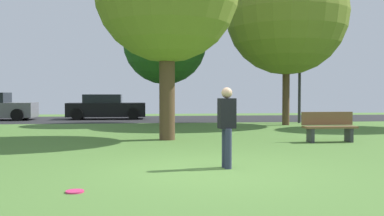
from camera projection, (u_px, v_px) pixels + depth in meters
name	position (u px, v px, depth m)	size (l,w,h in m)	color
ground_plane	(208.00, 171.00, 8.08)	(44.00, 44.00, 0.00)	#547F38
road_strip	(166.00, 119.00, 23.98)	(44.00, 6.40, 0.01)	#28282B
maple_tree_far	(287.00, 14.00, 19.39)	(5.52, 5.52, 7.83)	brown
birch_tree_lone	(165.00, 43.00, 20.10)	(3.94, 3.94, 5.82)	brown
person_catcher	(227.00, 124.00, 8.31)	(0.35, 0.30, 1.58)	#2D334C
frisbee_disc	(75.00, 191.00, 6.31)	(0.27, 0.27, 0.03)	#EA2D6B
parked_car_black	(106.00, 108.00, 23.93)	(4.31, 1.92, 1.39)	black
park_bench	(329.00, 127.00, 12.79)	(1.60, 0.45, 0.90)	brown
street_lamp_post	(300.00, 77.00, 20.82)	(0.14, 0.14, 4.50)	#2D2D33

